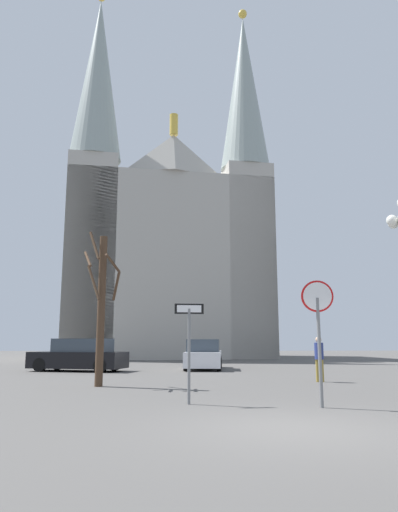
# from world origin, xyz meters

# --- Properties ---
(ground_plane) EXTENTS (120.00, 120.00, 0.00)m
(ground_plane) POSITION_xyz_m (0.00, 0.00, 0.00)
(ground_plane) COLOR #514F4C
(cathedral) EXTENTS (18.04, 12.72, 31.73)m
(cathedral) POSITION_xyz_m (-3.04, 32.35, 10.00)
(cathedral) COLOR #ADA89E
(cathedral) RESTS_ON ground
(stop_sign) EXTENTS (0.72, 0.17, 2.82)m
(stop_sign) POSITION_xyz_m (1.21, 2.47, 1.96)
(stop_sign) COLOR slate
(stop_sign) RESTS_ON ground
(one_way_arrow_sign) EXTENTS (0.70, 0.10, 2.33)m
(one_way_arrow_sign) POSITION_xyz_m (-1.72, 3.15, 1.49)
(one_way_arrow_sign) COLOR slate
(one_way_arrow_sign) RESTS_ON ground
(bare_tree) EXTENTS (1.35, 1.33, 5.11)m
(bare_tree) POSITION_xyz_m (-4.55, 7.53, 2.64)
(bare_tree) COLOR #473323
(bare_tree) RESTS_ON ground
(parked_car_near_white) EXTENTS (2.18, 4.51, 1.51)m
(parked_car_near_white) POSITION_xyz_m (-0.71, 16.55, 0.71)
(parked_car_near_white) COLOR silver
(parked_car_near_white) RESTS_ON ground
(parked_car_far_black) EXTENTS (4.85, 2.95, 1.54)m
(parked_car_far_black) POSITION_xyz_m (-6.77, 15.25, 0.72)
(parked_car_far_black) COLOR black
(parked_car_far_black) RESTS_ON ground
(pedestrian_walking) EXTENTS (0.32, 0.32, 1.59)m
(pedestrian_walking) POSITION_xyz_m (3.07, 8.94, 0.96)
(pedestrian_walking) COLOR olive
(pedestrian_walking) RESTS_ON ground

